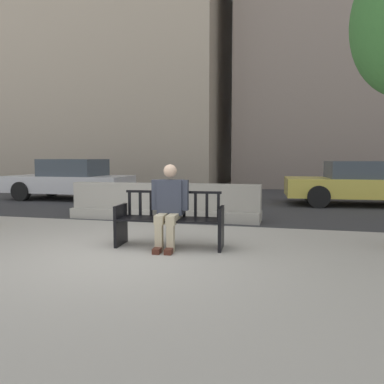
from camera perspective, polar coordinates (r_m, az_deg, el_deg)
ground_plane at (r=5.65m, az=-10.38°, el=-9.37°), size 200.00×200.00×0.00m
street_asphalt at (r=13.95m, az=4.34°, el=-0.67°), size 120.00×12.00×0.01m
street_bench at (r=5.99m, az=-3.36°, el=-4.59°), size 1.72×0.63×0.88m
seated_person at (r=5.89m, az=-3.50°, el=-1.87°), size 0.59×0.74×1.31m
jersey_barrier_centre at (r=8.43m, az=3.68°, el=-2.16°), size 2.02×0.74×0.84m
jersey_barrier_left at (r=9.06m, az=-11.64°, el=-1.75°), size 2.00×0.69×0.84m
car_taxi_near at (r=12.38m, az=24.87°, el=1.28°), size 4.62×2.14×1.33m
car_sedan_mid at (r=13.58m, az=-17.97°, el=1.80°), size 4.18×1.94×1.39m
building_centre_right at (r=23.61m, az=25.59°, el=23.17°), size 13.32×9.08×17.83m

